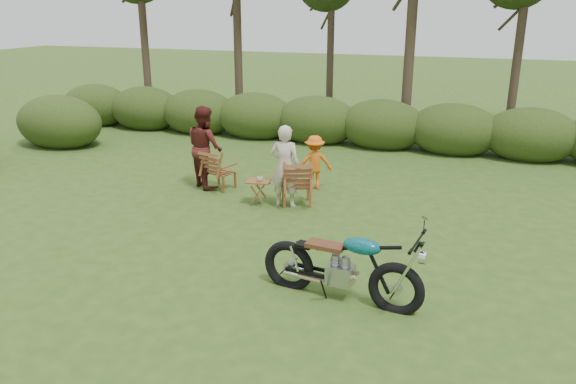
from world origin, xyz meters
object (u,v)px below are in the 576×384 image
(cup, at_px, (260,179))
(adult_b, at_px, (207,186))
(motorcycle, at_px, (340,297))
(side_table, at_px, (259,192))
(lawn_chair_left, at_px, (221,188))
(adult_a, at_px, (285,206))
(lawn_chair_right, at_px, (296,204))
(child, at_px, (314,188))

(cup, distance_m, adult_b, 1.90)
(motorcycle, bearing_deg, adult_b, 142.93)
(motorcycle, xyz_separation_m, side_table, (-2.59, 3.28, 0.26))
(lawn_chair_left, distance_m, adult_a, 1.88)
(lawn_chair_right, bearing_deg, side_table, -4.80)
(lawn_chair_right, relative_size, adult_b, 0.53)
(adult_a, xyz_separation_m, child, (0.22, 1.34, 0.00))
(lawn_chair_left, xyz_separation_m, cup, (1.25, -0.71, 0.56))
(side_table, bearing_deg, adult_a, 5.20)
(side_table, xyz_separation_m, adult_b, (-1.60, 0.74, -0.26))
(cup, bearing_deg, lawn_chair_left, 150.39)
(adult_a, bearing_deg, lawn_chair_right, -133.63)
(lawn_chair_right, height_order, cup, cup)
(side_table, height_order, adult_b, adult_b)
(side_table, distance_m, cup, 0.31)
(motorcycle, bearing_deg, child, 117.85)
(cup, xyz_separation_m, adult_b, (-1.65, 0.77, -0.56))
(side_table, relative_size, adult_a, 0.30)
(adult_a, bearing_deg, motorcycle, 119.21)
(lawn_chair_left, xyz_separation_m, child, (1.99, 0.72, 0.00))
(lawn_chair_left, height_order, cup, cup)
(lawn_chair_left, bearing_deg, lawn_chair_right, -177.97)
(motorcycle, relative_size, adult_b, 1.22)
(motorcycle, relative_size, adult_a, 1.32)
(lawn_chair_right, bearing_deg, lawn_chair_left, -35.67)
(adult_a, height_order, adult_b, adult_b)
(lawn_chair_left, bearing_deg, adult_b, 4.98)
(motorcycle, height_order, adult_a, adult_a)
(lawn_chair_left, xyz_separation_m, adult_b, (-0.40, 0.06, 0.00))
(adult_b, bearing_deg, lawn_chair_right, -153.62)
(lawn_chair_right, bearing_deg, motorcycle, 94.11)
(lawn_chair_right, xyz_separation_m, lawn_chair_left, (-1.95, 0.42, 0.00))
(motorcycle, distance_m, adult_b, 5.81)
(cup, height_order, adult_b, adult_b)
(motorcycle, distance_m, child, 5.01)
(cup, distance_m, adult_a, 0.77)
(lawn_chair_left, height_order, side_table, side_table)
(child, bearing_deg, motorcycle, 85.29)
(side_table, distance_m, child, 1.62)
(lawn_chair_left, bearing_deg, cup, 164.60)
(motorcycle, xyz_separation_m, child, (-1.81, 4.67, 0.00))
(adult_a, relative_size, child, 1.40)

